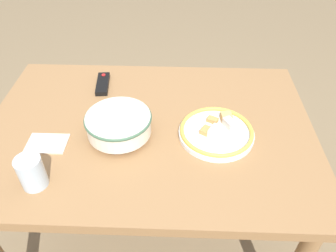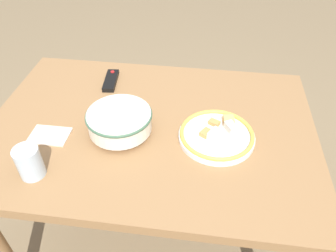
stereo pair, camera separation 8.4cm
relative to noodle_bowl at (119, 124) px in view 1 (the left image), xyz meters
The scene contains 7 objects.
ground_plane 0.80m from the noodle_bowl, 26.60° to the left, with size 8.00×8.00×0.00m, color #7F6B4C.
dining_table 0.18m from the noodle_bowl, 26.60° to the left, with size 1.24×0.86×0.74m.
noodle_bowl is the anchor object (origin of this frame).
food_plate 0.35m from the noodle_bowl, ahead, with size 0.27×0.27×0.05m.
tv_remote 0.34m from the noodle_bowl, 111.34° to the left, with size 0.07×0.16×0.02m.
drinking_glass 0.33m from the noodle_bowl, 134.44° to the right, with size 0.08×0.08×0.11m.
folded_napkin 0.26m from the noodle_bowl, 167.04° to the right, with size 0.14×0.10×0.01m.
Camera 1 is at (0.11, -0.92, 1.55)m, focal length 35.00 mm.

